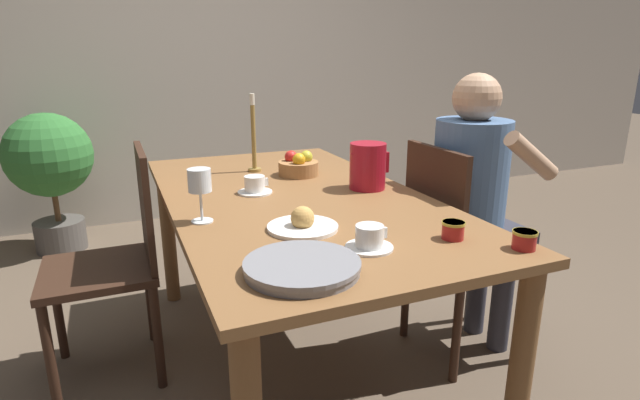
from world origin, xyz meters
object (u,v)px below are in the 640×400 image
(chair_person_side, at_px, (456,246))
(fruit_bowl, at_px, (299,166))
(jam_jar_red, at_px, (453,229))
(wine_glass_water, at_px, (200,183))
(potted_plant, at_px, (50,164))
(teacup_near_person, at_px, (370,239))
(candlestick_tall, at_px, (254,141))
(jam_jar_amber, at_px, (524,239))
(chair_opposite, at_px, (117,257))
(red_pitcher, at_px, (368,166))
(teacup_across, at_px, (255,186))
(person_seated, at_px, (476,193))
(serving_tray, at_px, (302,267))
(bread_plate, at_px, (303,223))

(chair_person_side, relative_size, fruit_bowl, 5.18)
(chair_person_side, bearing_deg, jam_jar_red, -40.25)
(wine_glass_water, distance_m, potted_plant, 2.13)
(chair_person_side, relative_size, teacup_near_person, 6.83)
(wine_glass_water, height_order, candlestick_tall, candlestick_tall)
(jam_jar_amber, height_order, potted_plant, potted_plant)
(chair_opposite, relative_size, red_pitcher, 4.98)
(chair_person_side, relative_size, jam_jar_amber, 13.61)
(teacup_near_person, distance_m, fruit_bowl, 0.90)
(chair_person_side, relative_size, teacup_across, 6.83)
(wine_glass_water, xyz_separation_m, jam_jar_amber, (0.78, -0.58, -0.10))
(red_pitcher, height_order, jam_jar_red, red_pitcher)
(red_pitcher, bearing_deg, person_seated, -16.99)
(teacup_near_person, distance_m, candlestick_tall, 1.05)
(serving_tray, relative_size, bread_plate, 1.33)
(person_seated, bearing_deg, fruit_bowl, -126.54)
(jam_jar_amber, xyz_separation_m, candlestick_tall, (-0.43, 1.21, 0.11))
(red_pitcher, xyz_separation_m, candlestick_tall, (-0.33, 0.47, 0.05))
(bread_plate, distance_m, fruit_bowl, 0.71)
(red_pitcher, bearing_deg, teacup_across, 166.05)
(teacup_near_person, bearing_deg, jam_jar_red, -5.88)
(jam_jar_red, distance_m, potted_plant, 2.77)
(jam_jar_red, bearing_deg, bread_plate, 146.52)
(teacup_across, height_order, jam_jar_amber, teacup_across)
(fruit_bowl, bearing_deg, red_pitcher, -61.35)
(teacup_near_person, bearing_deg, potted_plant, 112.75)
(candlestick_tall, bearing_deg, jam_jar_red, -74.41)
(jam_jar_red, height_order, candlestick_tall, candlestick_tall)
(wine_glass_water, relative_size, fruit_bowl, 0.99)
(bread_plate, bearing_deg, jam_jar_red, -33.48)
(candlestick_tall, xyz_separation_m, potted_plant, (-0.98, 1.38, -0.30))
(teacup_near_person, relative_size, bread_plate, 0.61)
(wine_glass_water, height_order, bread_plate, wine_glass_water)
(potted_plant, bearing_deg, teacup_near_person, -67.25)
(red_pitcher, relative_size, jam_jar_amber, 2.73)
(wine_glass_water, bearing_deg, fruit_bowl, 43.37)
(fruit_bowl, height_order, candlestick_tall, candlestick_tall)
(person_seated, bearing_deg, bread_plate, -75.59)
(person_seated, height_order, potted_plant, person_seated)
(red_pitcher, distance_m, teacup_near_person, 0.65)
(chair_person_side, bearing_deg, potted_plant, -140.19)
(teacup_across, height_order, serving_tray, teacup_across)
(wine_glass_water, relative_size, serving_tray, 0.60)
(teacup_across, bearing_deg, jam_jar_red, -60.62)
(potted_plant, bearing_deg, chair_opposite, -77.31)
(chair_person_side, xyz_separation_m, fruit_bowl, (-0.52, 0.46, 0.29))
(bread_plate, height_order, potted_plant, potted_plant)
(person_seated, bearing_deg, wine_glass_water, -88.54)
(serving_tray, bearing_deg, jam_jar_amber, -8.52)
(serving_tray, xyz_separation_m, bread_plate, (0.11, 0.30, 0.00))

